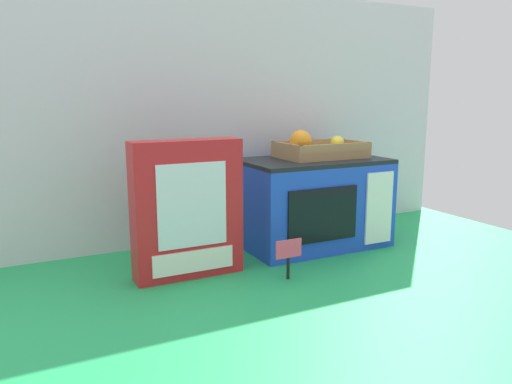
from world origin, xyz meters
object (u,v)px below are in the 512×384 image
Objects in this scene: food_groups_crate at (319,150)px; price_sign at (289,253)px; cookie_set_box at (187,209)px; toy_microwave at (313,202)px.

food_groups_crate reaches higher than price_sign.
cookie_set_box is (-0.45, -0.10, -0.12)m from food_groups_crate.
food_groups_crate is at bearing 44.58° from price_sign.
price_sign is (-0.21, -0.22, -0.06)m from toy_microwave.
toy_microwave is 4.22× the size of price_sign.
price_sign is (0.21, -0.14, -0.10)m from cookie_set_box.
cookie_set_box is at bearing -168.63° from toy_microwave.
cookie_set_box is 0.27m from price_sign.
food_groups_crate reaches higher than toy_microwave.
food_groups_crate is (0.03, 0.02, 0.15)m from toy_microwave.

